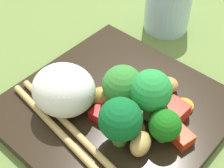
% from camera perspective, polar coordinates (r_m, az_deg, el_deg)
% --- Properties ---
extents(ground_plane, '(1.10, 1.10, 0.02)m').
position_cam_1_polar(ground_plane, '(0.47, 0.58, -5.83)').
color(ground_plane, olive).
extents(square_plate, '(0.27, 0.27, 0.02)m').
position_cam_1_polar(square_plate, '(0.46, 0.60, -4.43)').
color(square_plate, black).
rests_on(square_plate, ground_plane).
extents(rice_mound, '(0.11, 0.11, 0.07)m').
position_cam_1_polar(rice_mound, '(0.43, -8.19, -1.02)').
color(rice_mound, white).
rests_on(rice_mound, square_plate).
extents(broccoli_floret_0, '(0.04, 0.04, 0.05)m').
position_cam_1_polar(broccoli_floret_0, '(0.40, 8.81, -7.17)').
color(broccoli_floret_0, '#76B152').
rests_on(broccoli_floret_0, square_plate).
extents(broccoli_floret_1, '(0.05, 0.05, 0.07)m').
position_cam_1_polar(broccoli_floret_1, '(0.41, 6.59, -1.29)').
color(broccoli_floret_1, '#659148').
rests_on(broccoli_floret_1, square_plate).
extents(broccoli_floret_2, '(0.05, 0.05, 0.07)m').
position_cam_1_polar(broccoli_floret_2, '(0.43, 1.81, -0.31)').
color(broccoli_floret_2, '#81B55E').
rests_on(broccoli_floret_2, square_plate).
extents(broccoli_floret_3, '(0.05, 0.05, 0.07)m').
position_cam_1_polar(broccoli_floret_3, '(0.39, 1.43, -6.19)').
color(broccoli_floret_3, '#579B3F').
rests_on(broccoli_floret_3, square_plate).
extents(carrot_slice_0, '(0.03, 0.03, 0.01)m').
position_cam_1_polar(carrot_slice_0, '(0.48, 3.67, 0.24)').
color(carrot_slice_0, orange).
rests_on(carrot_slice_0, square_plate).
extents(carrot_slice_1, '(0.03, 0.03, 0.01)m').
position_cam_1_polar(carrot_slice_1, '(0.47, 6.52, -1.66)').
color(carrot_slice_1, orange).
rests_on(carrot_slice_1, square_plate).
extents(carrot_slice_2, '(0.03, 0.03, 0.01)m').
position_cam_1_polar(carrot_slice_2, '(0.43, 0.88, -6.99)').
color(carrot_slice_2, orange).
rests_on(carrot_slice_2, square_plate).
extents(carrot_slice_3, '(0.02, 0.02, 0.01)m').
position_cam_1_polar(carrot_slice_3, '(0.46, 12.15, -3.68)').
color(carrot_slice_3, orange).
rests_on(carrot_slice_3, square_plate).
extents(carrot_slice_4, '(0.03, 0.03, 0.01)m').
position_cam_1_polar(carrot_slice_4, '(0.42, 4.20, -7.70)').
color(carrot_slice_4, orange).
rests_on(carrot_slice_4, square_plate).
extents(pepper_chunk_0, '(0.03, 0.03, 0.01)m').
position_cam_1_polar(pepper_chunk_0, '(0.43, -1.41, -5.45)').
color(pepper_chunk_0, red).
rests_on(pepper_chunk_0, square_plate).
extents(pepper_chunk_1, '(0.03, 0.03, 0.02)m').
position_cam_1_polar(pepper_chunk_1, '(0.44, 10.57, -4.67)').
color(pepper_chunk_1, red).
rests_on(pepper_chunk_1, square_plate).
extents(pepper_chunk_2, '(0.03, 0.04, 0.02)m').
position_cam_1_polar(pepper_chunk_2, '(0.46, 0.76, -0.96)').
color(pepper_chunk_2, red).
rests_on(pepper_chunk_2, square_plate).
extents(pepper_chunk_3, '(0.03, 0.03, 0.01)m').
position_cam_1_polar(pepper_chunk_3, '(0.42, 11.67, -8.81)').
color(pepper_chunk_3, red).
rests_on(pepper_chunk_3, square_plate).
extents(chicken_piece_0, '(0.03, 0.03, 0.02)m').
position_cam_1_polar(chicken_piece_0, '(0.45, 8.23, -3.12)').
color(chicken_piece_0, tan).
rests_on(chicken_piece_0, square_plate).
extents(chicken_piece_1, '(0.04, 0.04, 0.03)m').
position_cam_1_polar(chicken_piece_1, '(0.45, -1.66, -2.09)').
color(chicken_piece_1, '#B89345').
rests_on(chicken_piece_1, square_plate).
extents(chicken_piece_2, '(0.03, 0.04, 0.02)m').
position_cam_1_polar(chicken_piece_2, '(0.47, 9.58, -0.15)').
color(chicken_piece_2, '#B48A4A').
rests_on(chicken_piece_2, square_plate).
extents(chicken_piece_3, '(0.04, 0.03, 0.03)m').
position_cam_1_polar(chicken_piece_3, '(0.40, 4.87, -10.06)').
color(chicken_piece_3, tan).
rests_on(chicken_piece_3, square_plate).
extents(chicken_piece_4, '(0.04, 0.03, 0.02)m').
position_cam_1_polar(chicken_piece_4, '(0.43, 8.42, -6.46)').
color(chicken_piece_4, tan).
rests_on(chicken_piece_4, square_plate).
extents(chopstick_pair, '(0.04, 0.21, 0.01)m').
position_cam_1_polar(chopstick_pair, '(0.43, -7.92, -7.79)').
color(chopstick_pair, tan).
rests_on(chopstick_pair, square_plate).
extents(drinking_glass, '(0.08, 0.08, 0.09)m').
position_cam_1_polar(drinking_glass, '(0.60, 9.49, 12.94)').
color(drinking_glass, '#ADD1E4').
rests_on(drinking_glass, ground_plane).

